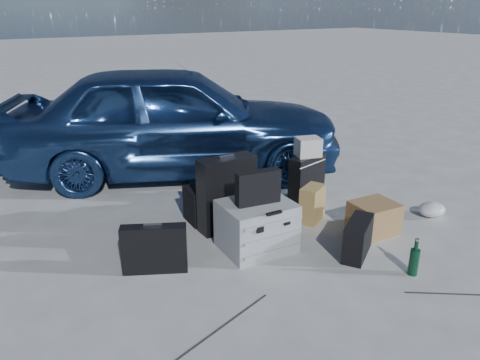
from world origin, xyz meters
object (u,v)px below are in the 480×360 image
object	(u,v)px
pelican_case	(257,226)
duffel_bag	(221,200)
briefcase	(154,249)
suitcase_left	(227,194)
cardboard_box	(374,218)
car	(176,119)
green_bottle	(415,258)
suitcase_right	(307,180)

from	to	relation	value
pelican_case	duffel_bag	xyz separation A→B (m)	(0.06, 0.74, -0.04)
briefcase	suitcase_left	distance (m)	0.97
duffel_bag	cardboard_box	bearing A→B (deg)	-41.92
car	cardboard_box	xyz separation A→B (m)	(0.86, -2.51, -0.54)
green_bottle	suitcase_left	bearing A→B (deg)	119.60
pelican_case	suitcase_right	bearing A→B (deg)	32.10
car	briefcase	world-z (taller)	car
briefcase	suitcase_right	distance (m)	1.97
duffel_bag	cardboard_box	xyz separation A→B (m)	(1.05, -1.05, -0.03)
suitcase_right	cardboard_box	world-z (taller)	suitcase_right
briefcase	green_bottle	xyz separation A→B (m)	(1.72, -1.11, -0.05)
pelican_case	cardboard_box	world-z (taller)	pelican_case
duffel_bag	green_bottle	bearing A→B (deg)	-63.10
pelican_case	suitcase_left	bearing A→B (deg)	95.14
car	briefcase	xyz separation A→B (m)	(-1.15, -2.09, -0.48)
briefcase	cardboard_box	distance (m)	2.05
cardboard_box	car	bearing A→B (deg)	108.80
duffel_bag	suitcase_left	bearing A→B (deg)	-103.49
pelican_case	green_bottle	distance (m)	1.30
pelican_case	briefcase	distance (m)	0.90
cardboard_box	green_bottle	distance (m)	0.75
briefcase	green_bottle	distance (m)	2.05
car	briefcase	bearing A→B (deg)	175.59
suitcase_left	green_bottle	xyz separation A→B (m)	(0.84, -1.48, -0.20)
briefcase	duffel_bag	xyz separation A→B (m)	(0.96, 0.63, -0.02)
car	pelican_case	xyz separation A→B (m)	(-0.25, -2.20, -0.47)
pelican_case	car	bearing A→B (deg)	86.50
suitcase_left	cardboard_box	distance (m)	1.39
green_bottle	suitcase_right	bearing A→B (deg)	83.19
briefcase	suitcase_left	xyz separation A→B (m)	(0.88, 0.37, 0.15)
car	cardboard_box	world-z (taller)	car
pelican_case	cardboard_box	bearing A→B (deg)	-12.92
pelican_case	suitcase_right	world-z (taller)	suitcase_right
pelican_case	briefcase	world-z (taller)	pelican_case
car	suitcase_left	xyz separation A→B (m)	(-0.27, -1.72, -0.33)
pelican_case	green_bottle	size ratio (longest dim) A/B	1.98
car	pelican_case	bearing A→B (deg)	-162.15
suitcase_left	duffel_bag	distance (m)	0.32
cardboard_box	green_bottle	world-z (taller)	green_bottle
suitcase_left	suitcase_right	bearing A→B (deg)	4.63
cardboard_box	duffel_bag	bearing A→B (deg)	134.90
briefcase	suitcase_right	xyz separation A→B (m)	(1.91, 0.46, 0.06)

